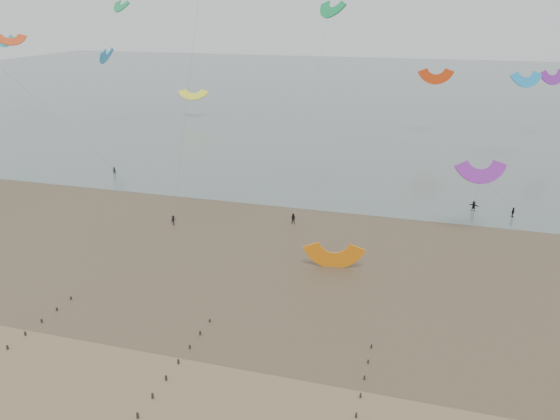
# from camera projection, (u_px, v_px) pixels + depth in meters

# --- Properties ---
(ground) EXTENTS (500.00, 500.00, 0.00)m
(ground) POSITION_uv_depth(u_px,v_px,m) (120.00, 383.00, 51.20)
(ground) COLOR brown
(ground) RESTS_ON ground
(sea_and_shore) EXTENTS (500.00, 665.00, 0.03)m
(sea_and_shore) POSITION_uv_depth(u_px,v_px,m) (218.00, 237.00, 83.21)
(sea_and_shore) COLOR #475654
(sea_and_shore) RESTS_ON ground
(kitesurfers) EXTENTS (128.40, 23.12, 1.84)m
(kitesurfers) POSITION_uv_depth(u_px,v_px,m) (468.00, 220.00, 87.44)
(kitesurfers) COLOR black
(kitesurfers) RESTS_ON ground
(grounded_kite) EXTENTS (7.51, 6.24, 3.75)m
(grounded_kite) POSITION_uv_depth(u_px,v_px,m) (333.00, 267.00, 73.81)
(grounded_kite) COLOR orange
(grounded_kite) RESTS_ON ground
(kites_airborne) EXTENTS (244.47, 115.81, 43.17)m
(kites_airborne) POSITION_uv_depth(u_px,v_px,m) (285.00, 56.00, 127.71)
(kites_airborne) COLOR blue
(kites_airborne) RESTS_ON ground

